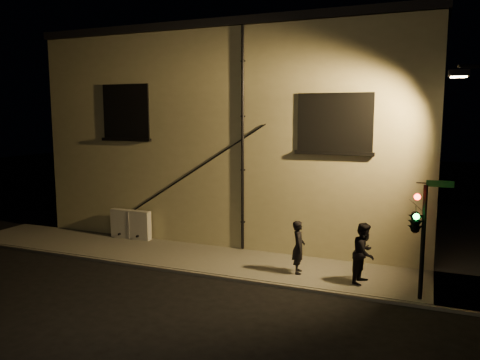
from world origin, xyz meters
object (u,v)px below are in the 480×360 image
at_px(pedestrian_a, 298,247).
at_px(traffic_signal, 416,220).
at_px(pedestrian_b, 364,253).
at_px(utility_cabinet, 131,224).

bearing_deg(pedestrian_a, traffic_signal, -119.49).
distance_m(pedestrian_b, traffic_signal, 2.13).
bearing_deg(utility_cabinet, traffic_signal, -12.67).
xyz_separation_m(pedestrian_b, traffic_signal, (1.45, -0.82, 1.33)).
xyz_separation_m(utility_cabinet, pedestrian_a, (7.63, -1.57, 0.27)).
bearing_deg(pedestrian_a, pedestrian_b, -107.97).
bearing_deg(pedestrian_b, traffic_signal, -106.25).
height_order(utility_cabinet, pedestrian_b, pedestrian_b).
bearing_deg(traffic_signal, pedestrian_a, 165.13).
distance_m(pedestrian_a, pedestrian_b, 2.10).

